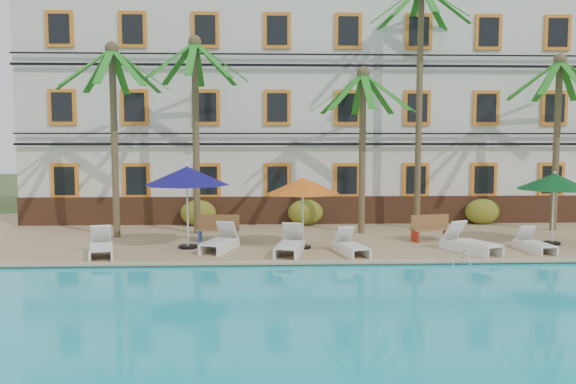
{
  "coord_description": "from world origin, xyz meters",
  "views": [
    {
      "loc": [
        -1.98,
        -17.07,
        3.82
      ],
      "look_at": [
        -1.2,
        3.0,
        2.0
      ],
      "focal_mm": 35.0,
      "sensor_mm": 36.0,
      "label": 1
    }
  ],
  "objects_px": {
    "palm_a": "(114,112)",
    "palm_d": "(420,75)",
    "umbrella_blue": "(187,176)",
    "bench_right": "(430,228)",
    "bench_left": "(218,228)",
    "lounger_a": "(101,247)",
    "pool_ladder": "(458,263)",
    "lounger_e": "(469,243)",
    "lounger_c": "(290,244)",
    "lounger_d": "(351,246)",
    "lounger_f": "(534,244)",
    "palm_e": "(558,117)",
    "palm_c": "(363,125)",
    "palm_b": "(196,107)",
    "umbrella_green": "(554,182)",
    "umbrella_red": "(303,186)",
    "lounger_b": "(220,241)"
  },
  "relations": [
    {
      "from": "palm_b",
      "to": "umbrella_blue",
      "type": "xyz_separation_m",
      "value": [
        0.06,
        -3.01,
        -2.45
      ]
    },
    {
      "from": "palm_c",
      "to": "umbrella_green",
      "type": "bearing_deg",
      "value": -23.32
    },
    {
      "from": "bench_right",
      "to": "bench_left",
      "type": "bearing_deg",
      "value": 177.9
    },
    {
      "from": "palm_b",
      "to": "lounger_c",
      "type": "relative_size",
      "value": 3.61
    },
    {
      "from": "lounger_d",
      "to": "lounger_f",
      "type": "height_order",
      "value": "lounger_d"
    },
    {
      "from": "lounger_d",
      "to": "pool_ladder",
      "type": "height_order",
      "value": "lounger_d"
    },
    {
      "from": "palm_c",
      "to": "lounger_c",
      "type": "height_order",
      "value": "palm_c"
    },
    {
      "from": "palm_a",
      "to": "palm_c",
      "type": "bearing_deg",
      "value": 3.69
    },
    {
      "from": "umbrella_blue",
      "to": "lounger_e",
      "type": "bearing_deg",
      "value": -6.9
    },
    {
      "from": "palm_d",
      "to": "lounger_d",
      "type": "height_order",
      "value": "palm_d"
    },
    {
      "from": "umbrella_red",
      "to": "lounger_d",
      "type": "xyz_separation_m",
      "value": [
        1.46,
        -1.03,
        -1.82
      ]
    },
    {
      "from": "pool_ladder",
      "to": "palm_d",
      "type": "bearing_deg",
      "value": 85.11
    },
    {
      "from": "bench_left",
      "to": "pool_ladder",
      "type": "relative_size",
      "value": 2.03
    },
    {
      "from": "palm_a",
      "to": "palm_e",
      "type": "xyz_separation_m",
      "value": [
        17.14,
        0.99,
        -0.11
      ]
    },
    {
      "from": "palm_a",
      "to": "bench_left",
      "type": "bearing_deg",
      "value": -13.46
    },
    {
      "from": "bench_right",
      "to": "pool_ladder",
      "type": "xyz_separation_m",
      "value": [
        -0.26,
        -3.68,
        -0.47
      ]
    },
    {
      "from": "palm_e",
      "to": "lounger_e",
      "type": "distance_m",
      "value": 7.88
    },
    {
      "from": "umbrella_green",
      "to": "bench_right",
      "type": "relative_size",
      "value": 1.62
    },
    {
      "from": "lounger_a",
      "to": "pool_ladder",
      "type": "height_order",
      "value": "lounger_a"
    },
    {
      "from": "palm_d",
      "to": "bench_left",
      "type": "height_order",
      "value": "palm_d"
    },
    {
      "from": "palm_c",
      "to": "bench_right",
      "type": "relative_size",
      "value": 4.09
    },
    {
      "from": "palm_a",
      "to": "lounger_f",
      "type": "height_order",
      "value": "palm_a"
    },
    {
      "from": "lounger_a",
      "to": "palm_a",
      "type": "bearing_deg",
      "value": 96.93
    },
    {
      "from": "palm_b",
      "to": "umbrella_blue",
      "type": "distance_m",
      "value": 3.88
    },
    {
      "from": "umbrella_green",
      "to": "lounger_b",
      "type": "height_order",
      "value": "umbrella_green"
    },
    {
      "from": "lounger_c",
      "to": "lounger_e",
      "type": "distance_m",
      "value": 5.79
    },
    {
      "from": "palm_d",
      "to": "umbrella_red",
      "type": "xyz_separation_m",
      "value": [
        -4.99,
        -4.2,
        -4.16
      ]
    },
    {
      "from": "palm_a",
      "to": "palm_b",
      "type": "height_order",
      "value": "palm_b"
    },
    {
      "from": "palm_e",
      "to": "lounger_e",
      "type": "height_order",
      "value": "palm_e"
    },
    {
      "from": "lounger_d",
      "to": "lounger_c",
      "type": "bearing_deg",
      "value": 177.47
    },
    {
      "from": "palm_b",
      "to": "umbrella_green",
      "type": "relative_size",
      "value": 2.97
    },
    {
      "from": "palm_c",
      "to": "bench_right",
      "type": "bearing_deg",
      "value": -39.49
    },
    {
      "from": "lounger_c",
      "to": "umbrella_blue",
      "type": "bearing_deg",
      "value": 161.73
    },
    {
      "from": "umbrella_blue",
      "to": "bench_left",
      "type": "bearing_deg",
      "value": 56.42
    },
    {
      "from": "palm_a",
      "to": "lounger_d",
      "type": "distance_m",
      "value": 9.97
    },
    {
      "from": "palm_d",
      "to": "palm_e",
      "type": "bearing_deg",
      "value": -8.08
    },
    {
      "from": "palm_c",
      "to": "lounger_a",
      "type": "distance_m",
      "value": 10.51
    },
    {
      "from": "palm_b",
      "to": "umbrella_red",
      "type": "height_order",
      "value": "palm_b"
    },
    {
      "from": "lounger_c",
      "to": "pool_ladder",
      "type": "height_order",
      "value": "lounger_c"
    },
    {
      "from": "lounger_c",
      "to": "bench_right",
      "type": "relative_size",
      "value": 1.33
    },
    {
      "from": "lounger_a",
      "to": "bench_left",
      "type": "bearing_deg",
      "value": 36.61
    },
    {
      "from": "lounger_f",
      "to": "bench_right",
      "type": "relative_size",
      "value": 1.09
    },
    {
      "from": "palm_a",
      "to": "palm_d",
      "type": "bearing_deg",
      "value": 8.44
    },
    {
      "from": "palm_b",
      "to": "lounger_e",
      "type": "bearing_deg",
      "value": -24.1
    },
    {
      "from": "palm_d",
      "to": "lounger_e",
      "type": "xyz_separation_m",
      "value": [
        0.33,
        -5.14,
        -5.93
      ]
    },
    {
      "from": "palm_b",
      "to": "bench_left",
      "type": "distance_m",
      "value": 4.79
    },
    {
      "from": "lounger_a",
      "to": "palm_d",
      "type": "bearing_deg",
      "value": 24.68
    },
    {
      "from": "palm_c",
      "to": "lounger_f",
      "type": "xyz_separation_m",
      "value": [
        5.0,
        -3.88,
        -3.93
      ]
    },
    {
      "from": "lounger_a",
      "to": "lounger_f",
      "type": "relative_size",
      "value": 1.19
    },
    {
      "from": "palm_d",
      "to": "umbrella_blue",
      "type": "bearing_deg",
      "value": -155.49
    }
  ]
}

